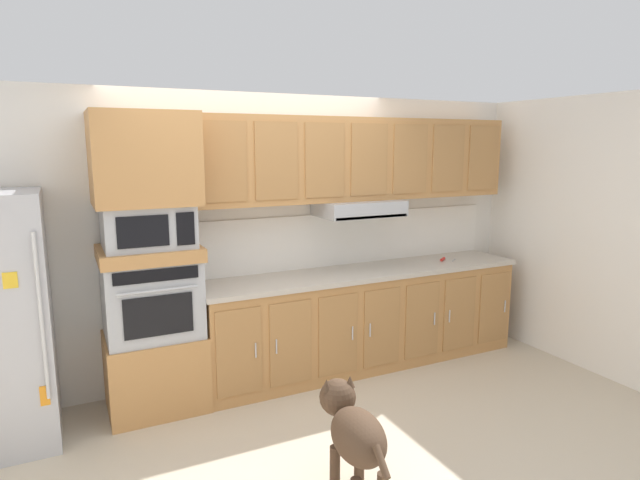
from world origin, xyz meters
TOP-DOWN VIEW (x-y plane):
  - ground_plane at (0.00, 0.00)m, footprint 9.60×9.60m
  - back_kitchen_wall at (0.00, 1.11)m, footprint 6.20×0.12m
  - side_panel_right at (2.80, 0.00)m, footprint 0.12×7.10m
  - oven_base_cabinet at (-0.96, 0.75)m, footprint 0.74×0.62m
  - built_in_oven at (-0.96, 0.75)m, footprint 0.70×0.62m
  - appliance_mid_shelf at (-0.96, 0.75)m, footprint 0.74×0.62m
  - microwave at (-0.96, 0.75)m, footprint 0.64×0.54m
  - appliance_upper_cabinet at (-0.96, 0.75)m, footprint 0.74×0.62m
  - lower_cabinet_run at (0.95, 0.75)m, footprint 3.08×0.63m
  - countertop_slab at (0.95, 0.75)m, footprint 3.12×0.64m
  - backsplash_panel at (0.95, 1.04)m, footprint 3.12×0.02m
  - upper_cabinet_with_hood at (0.95, 0.87)m, footprint 3.08×0.48m
  - screwdriver at (1.85, 0.74)m, footprint 0.16×0.17m
  - dog at (-0.11, -0.89)m, footprint 0.35×0.91m

SIDE VIEW (x-z plane):
  - ground_plane at x=0.00m, z-range 0.00..0.00m
  - oven_base_cabinet at x=-0.96m, z-range 0.00..0.60m
  - dog at x=-0.11m, z-range 0.10..0.74m
  - lower_cabinet_run at x=0.95m, z-range 0.00..0.88m
  - countertop_slab at x=0.95m, z-range 0.88..0.92m
  - built_in_oven at x=-0.96m, z-range 0.60..1.20m
  - screwdriver at x=1.85m, z-range 0.92..0.95m
  - backsplash_panel at x=0.95m, z-range 0.92..1.42m
  - back_kitchen_wall at x=0.00m, z-range 0.00..2.50m
  - side_panel_right at x=2.80m, z-range 0.00..2.50m
  - appliance_mid_shelf at x=-0.96m, z-range 1.20..1.30m
  - microwave at x=-0.96m, z-range 1.30..1.62m
  - upper_cabinet_with_hood at x=0.95m, z-range 1.46..2.34m
  - appliance_upper_cabinet at x=-0.96m, z-range 1.62..2.30m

